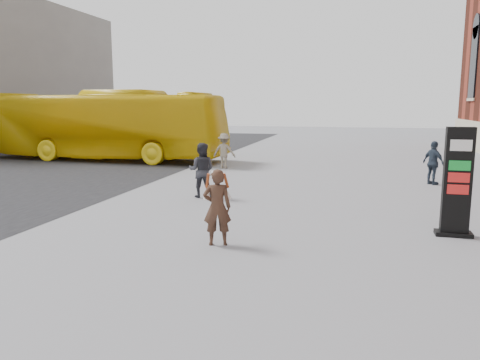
% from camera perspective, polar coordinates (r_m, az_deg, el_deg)
% --- Properties ---
extents(ground, '(100.00, 100.00, 0.00)m').
position_cam_1_polar(ground, '(10.33, 0.62, -6.93)').
color(ground, '#9E9EA3').
extents(info_pylon, '(0.77, 0.39, 2.40)m').
position_cam_1_polar(info_pylon, '(11.18, 24.95, -0.26)').
color(info_pylon, black).
rests_on(info_pylon, ground).
extents(woman, '(0.71, 0.68, 1.58)m').
position_cam_1_polar(woman, '(9.58, -2.81, -3.21)').
color(woman, '#3F291C').
rests_on(woman, ground).
extents(bus, '(12.83, 3.35, 3.55)m').
position_cam_1_polar(bus, '(25.24, -16.25, 6.41)').
color(bus, yellow).
rests_on(bus, road).
extents(pedestrian_a, '(0.88, 0.72, 1.70)m').
position_cam_1_polar(pedestrian_a, '(14.51, -4.71, 1.19)').
color(pedestrian_a, '#2C2D33').
rests_on(pedestrian_a, ground).
extents(pedestrian_b, '(1.05, 0.64, 1.58)m').
position_cam_1_polar(pedestrian_b, '(20.98, -1.94, 3.56)').
color(pedestrian_b, gray).
rests_on(pedestrian_b, ground).
extents(pedestrian_c, '(0.87, 0.96, 1.57)m').
position_cam_1_polar(pedestrian_c, '(18.14, 22.51, 1.94)').
color(pedestrian_c, '#2B3746').
rests_on(pedestrian_c, ground).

